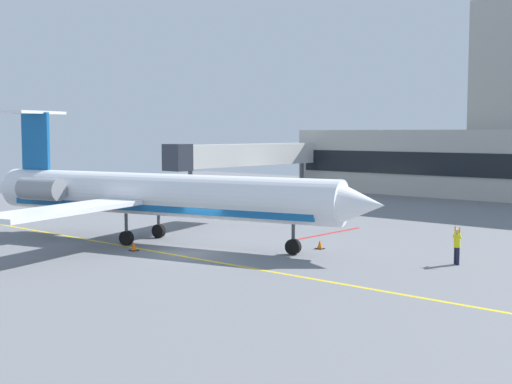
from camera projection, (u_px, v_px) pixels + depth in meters
ground at (192, 253)px, 39.59m from camera, size 120.00×120.00×0.11m
jet_bridge_east at (243, 155)px, 74.16m from camera, size 2.40×22.64×5.84m
regional_jet at (151, 195)px, 43.09m from camera, size 29.39×23.67×8.44m
baggage_tug at (269, 197)px, 63.15m from camera, size 2.89×3.49×2.17m
pushback_tractor at (332, 195)px, 65.59m from camera, size 3.10×3.42×2.20m
fuel_tank at (275, 188)px, 70.41m from camera, size 8.14×3.04×2.19m
marshaller at (457, 245)px, 35.85m from camera, size 0.74×0.53×2.02m
safety_cone_alpha at (134, 247)px, 40.19m from camera, size 0.47×0.47×0.55m
safety_cone_bravo at (320, 245)px, 40.80m from camera, size 0.47×0.47×0.55m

